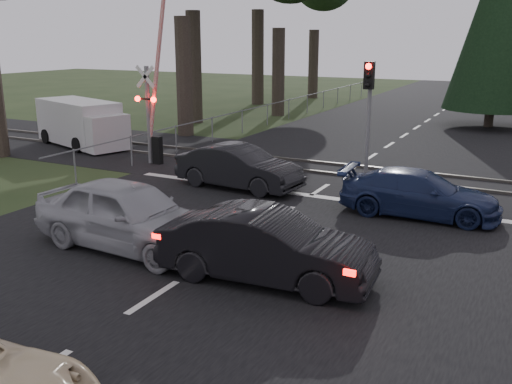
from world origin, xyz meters
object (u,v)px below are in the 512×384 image
Objects in this scene: crossing_signal at (153,112)px; white_van at (83,124)px; dark_car_far at (239,167)px; blue_sedan at (419,194)px; silver_car at (128,215)px; dark_hatchback at (266,247)px; traffic_signal_center at (368,101)px.

white_van is (-5.12, 1.50, -1.01)m from crossing_signal.
crossing_signal is at bearing 74.51° from dark_car_far.
blue_sedan is 16.27m from white_van.
crossing_signal reaches higher than white_van.
silver_car is at bearing -171.66° from dark_car_far.
dark_car_far reaches higher than blue_sedan.
dark_hatchback reaches higher than dark_car_far.
traffic_signal_center is 0.95× the size of dark_car_far.
dark_car_far is at bearing 28.29° from dark_hatchback.
white_van is at bearing 74.60° from blue_sedan.
dark_hatchback is 6.22m from blue_sedan.
white_van is (-13.40, 0.61, -1.76)m from traffic_signal_center.
crossing_signal is 5.44m from white_van.
blue_sedan is at bearing 6.13° from white_van.
dark_hatchback is 3.73m from silver_car.
silver_car is (5.14, -7.86, -1.23)m from crossing_signal.
dark_hatchback is at bearing -42.20° from crossing_signal.
white_van is (-10.26, 9.36, 0.22)m from silver_car.
dark_hatchback is at bearing -15.34° from white_van.
dark_car_far is at bearing 6.93° from silver_car.
silver_car is 13.89m from white_van.
dark_car_far is at bearing 84.25° from blue_sedan.
silver_car is 0.86× the size of white_van.
traffic_signal_center is at bearing -47.77° from dark_car_far.
silver_car is at bearing -23.41° from white_van.
silver_car reaches higher than blue_sedan.
traffic_signal_center is 9.50m from silver_car.
traffic_signal_center is (8.27, 0.89, 0.75)m from crossing_signal.
traffic_signal_center is 9.19m from dark_hatchback.
white_van is (-9.90, 3.28, 0.34)m from dark_car_far.
silver_car is (-3.73, 0.18, 0.09)m from dark_hatchback.
traffic_signal_center is 4.87m from dark_car_far.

